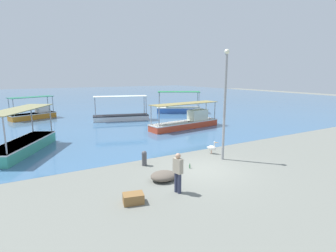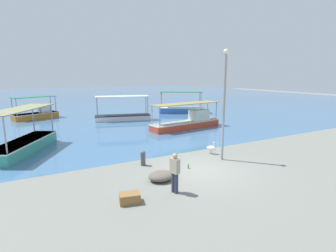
{
  "view_description": "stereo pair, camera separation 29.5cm",
  "coord_description": "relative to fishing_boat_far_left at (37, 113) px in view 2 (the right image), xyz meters",
  "views": [
    {
      "loc": [
        -7.83,
        -10.21,
        4.8
      ],
      "look_at": [
        0.75,
        5.02,
        1.36
      ],
      "focal_mm": 28.0,
      "sensor_mm": 36.0,
      "label": 1
    },
    {
      "loc": [
        -7.57,
        -10.35,
        4.8
      ],
      "look_at": [
        0.75,
        5.02,
        1.36
      ],
      "focal_mm": 28.0,
      "sensor_mm": 36.0,
      "label": 2
    }
  ],
  "objects": [
    {
      "name": "fishing_boat_center",
      "position": [
        11.95,
        -12.36,
        0.0
      ],
      "size": [
        7.15,
        2.34,
        2.28
      ],
      "color": "#D14327",
      "rests_on": "harbor_water"
    },
    {
      "name": "net_pile",
      "position": [
        4.24,
        -22.03,
        -0.38
      ],
      "size": [
        1.22,
        1.04,
        0.42
      ],
      "primitive_type": "ellipsoid",
      "color": "#61564B",
      "rests_on": "ground"
    },
    {
      "name": "fishing_boat_far_right",
      "position": [
        7.99,
        -5.62,
        -0.1
      ],
      "size": [
        5.96,
        2.9,
        2.58
      ],
      "color": "white",
      "rests_on": "harbor_water"
    },
    {
      "name": "fisherman_standing",
      "position": [
        4.15,
        -23.44,
        0.31
      ],
      "size": [
        0.31,
        0.44,
        1.69
      ],
      "color": "#2E344D",
      "rests_on": "ground"
    },
    {
      "name": "ground",
      "position": [
        6.66,
        -21.84,
        -0.59
      ],
      "size": [
        120.0,
        120.0,
        0.0
      ],
      "primitive_type": "plane",
      "color": "slate"
    },
    {
      "name": "fishing_boat_outer",
      "position": [
        -1.33,
        -13.83,
        -0.05
      ],
      "size": [
        4.32,
        5.99,
        2.74
      ],
      "color": "teal",
      "rests_on": "harbor_water"
    },
    {
      "name": "harbor_water",
      "position": [
        6.66,
        26.16,
        -0.59
      ],
      "size": [
        110.0,
        90.0,
        0.0
      ],
      "primitive_type": "cube",
      "color": "#3E6790",
      "rests_on": "ground"
    },
    {
      "name": "glass_bottle",
      "position": [
        6.19,
        -21.31,
        -0.49
      ],
      "size": [
        0.07,
        0.07,
        0.27
      ],
      "color": "#3F7F4C",
      "rests_on": "ground"
    },
    {
      "name": "mooring_bollard",
      "position": [
        4.3,
        -19.76,
        -0.16
      ],
      "size": [
        0.27,
        0.27,
        0.82
      ],
      "color": "#47474C",
      "rests_on": "ground"
    },
    {
      "name": "fishing_boat_near_left",
      "position": [
        16.35,
        -3.76,
        -0.06
      ],
      "size": [
        5.71,
        4.34,
        2.69
      ],
      "color": "#3664B8",
      "rests_on": "harbor_water"
    },
    {
      "name": "fishing_boat_far_left",
      "position": [
        0.0,
        0.0,
        0.0
      ],
      "size": [
        4.89,
        3.05,
        2.43
      ],
      "color": "orange",
      "rests_on": "harbor_water"
    },
    {
      "name": "lamp_post",
      "position": [
        8.67,
        -21.0,
        2.84
      ],
      "size": [
        0.28,
        0.28,
        6.14
      ],
      "color": "gray",
      "rests_on": "ground"
    },
    {
      "name": "pelican",
      "position": [
        8.82,
        -19.85,
        -0.22
      ],
      "size": [
        0.55,
        0.72,
        0.8
      ],
      "color": "#E0997A",
      "rests_on": "ground"
    },
    {
      "name": "cargo_crate",
      "position": [
        2.21,
        -23.39,
        -0.4
      ],
      "size": [
        0.87,
        0.69,
        0.38
      ],
      "primitive_type": "cube",
      "rotation": [
        0.0,
        0.0,
        6.05
      ],
      "color": "olive",
      "rests_on": "ground"
    }
  ]
}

